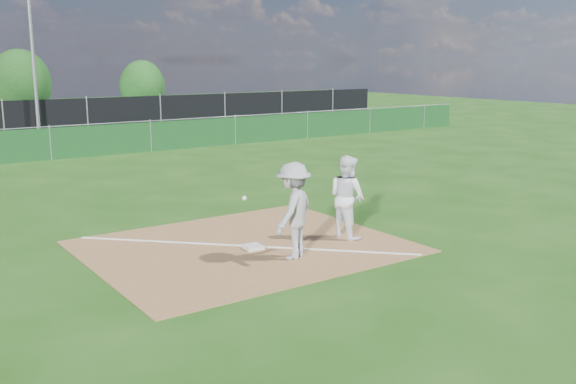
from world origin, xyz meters
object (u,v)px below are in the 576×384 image
Objects in this scene: first_base at (253,247)px; tree_right at (142,86)px; play_at_first at (294,211)px; light_pole at (33,53)px; tree_mid at (20,83)px; runner at (347,197)px; car_right at (64,117)px.

tree_right reaches higher than first_base.
light_pole is at bearing 87.17° from play_at_first.
play_at_first is at bearing -94.76° from tree_mid.
runner is 0.48× the size of tree_right.
tree_right reaches higher than car_right.
first_base is 26.08m from car_right.
tree_mid is 1.19× the size of tree_right.
tree_mid reaches higher than runner.
play_at_first is 35.28m from tree_right.
car_right is (2.31, 3.84, -3.40)m from light_pole.
car_right is (3.44, 26.72, -0.33)m from play_at_first.
play_at_first is (0.32, -0.93, 0.87)m from first_base.
tree_right is at bearing 1.72° from tree_mid.
runner is 0.43× the size of car_right.
tree_right is (8.13, 0.24, -0.36)m from tree_mid.
tree_mid is at bearing -4.29° from runner.
tree_mid is at bearing 85.24° from play_at_first.
light_pole is 2.17× the size of tree_right.
first_base is 34.54m from tree_right.
runner is 32.78m from tree_mid.
tree_mid reaches higher than first_base.
car_right is at bearing -6.19° from runner.
tree_mid is (1.64, 10.41, -1.74)m from light_pole.
tree_right is at bearing -18.01° from runner.
play_at_first reaches higher than car_right.
play_at_first is 0.42× the size of tree_mid.
first_base is 1.31m from play_at_first.
car_right is 0.93× the size of tree_mid.
first_base is at bearing 77.61° from runner.
tree_mid is at bearing 81.03° from light_pole.
tree_mid is (1.00, 32.73, 1.38)m from runner.
light_pole is 10.68m from tree_mid.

